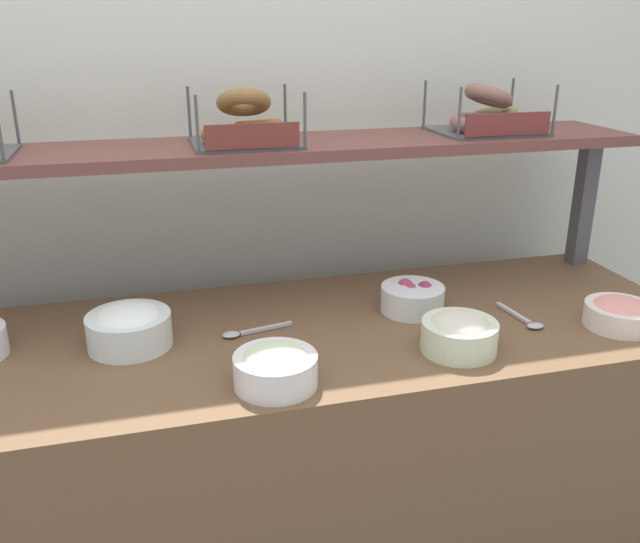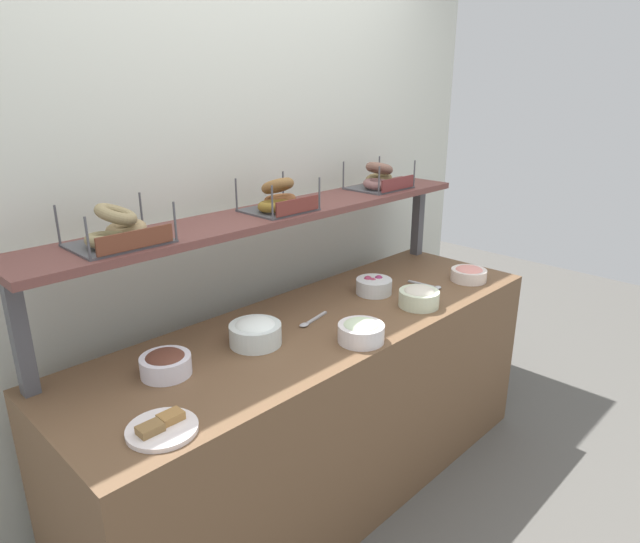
% 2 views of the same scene
% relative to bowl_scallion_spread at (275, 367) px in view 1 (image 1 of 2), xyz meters
% --- Properties ---
extents(back_wall, '(3.45, 0.06, 2.40)m').
position_rel_bowl_scallion_spread_xyz_m(back_wall, '(0.03, 0.79, 0.31)').
color(back_wall, silver).
rests_on(back_wall, ground_plane).
extents(deli_counter, '(2.25, 0.70, 0.85)m').
position_rel_bowl_scallion_spread_xyz_m(deli_counter, '(0.03, 0.24, -0.47)').
color(deli_counter, brown).
rests_on(deli_counter, ground_plane).
extents(shelf_riser_right, '(0.05, 0.05, 0.40)m').
position_rel_bowl_scallion_spread_xyz_m(shelf_riser_right, '(1.09, 0.51, 0.16)').
color(shelf_riser_right, '#4C4C51').
rests_on(shelf_riser_right, deli_counter).
extents(upper_shelf, '(2.21, 0.32, 0.03)m').
position_rel_bowl_scallion_spread_xyz_m(upper_shelf, '(0.03, 0.51, 0.37)').
color(upper_shelf, brown).
rests_on(upper_shelf, shelf_riser_left).
extents(bowl_scallion_spread, '(0.18, 0.18, 0.09)m').
position_rel_bowl_scallion_spread_xyz_m(bowl_scallion_spread, '(0.00, 0.00, 0.00)').
color(bowl_scallion_spread, white).
rests_on(bowl_scallion_spread, deli_counter).
extents(bowl_beet_salad, '(0.17, 0.17, 0.08)m').
position_rel_bowl_scallion_spread_xyz_m(bowl_beet_salad, '(0.43, 0.29, -0.01)').
color(bowl_beet_salad, silver).
rests_on(bowl_beet_salad, deli_counter).
extents(bowl_cream_cheese, '(0.20, 0.20, 0.10)m').
position_rel_bowl_scallion_spread_xyz_m(bowl_cream_cheese, '(-0.30, 0.27, 0.01)').
color(bowl_cream_cheese, white).
rests_on(bowl_cream_cheese, deli_counter).
extents(bowl_potato_salad, '(0.18, 0.18, 0.09)m').
position_rel_bowl_scallion_spread_xyz_m(bowl_potato_salad, '(0.45, 0.05, 0.00)').
color(bowl_potato_salad, silver).
rests_on(bowl_potato_salad, deli_counter).
extents(bowl_lox_spread, '(0.18, 0.18, 0.07)m').
position_rel_bowl_scallion_spread_xyz_m(bowl_lox_spread, '(0.90, 0.06, -0.01)').
color(bowl_lox_spread, silver).
rests_on(bowl_lox_spread, deli_counter).
extents(serving_spoon_near_plate, '(0.18, 0.05, 0.01)m').
position_rel_bowl_scallion_spread_xyz_m(serving_spoon_near_plate, '(-0.02, 0.26, -0.04)').
color(serving_spoon_near_plate, '#B7B7BC').
rests_on(serving_spoon_near_plate, deli_counter).
extents(serving_spoon_by_edge, '(0.05, 0.18, 0.01)m').
position_rel_bowl_scallion_spread_xyz_m(serving_spoon_by_edge, '(0.69, 0.14, -0.04)').
color(serving_spoon_by_edge, '#B7B7BC').
rests_on(serving_spoon_by_edge, deli_counter).
extents(bagel_basket_cinnamon_raisin, '(0.27, 0.25, 0.15)m').
position_rel_bowl_scallion_spread_xyz_m(bagel_basket_cinnamon_raisin, '(0.03, 0.50, 0.43)').
color(bagel_basket_cinnamon_raisin, '#4C4C51').
rests_on(bagel_basket_cinnamon_raisin, upper_shelf).
extents(bagel_basket_poppy, '(0.30, 0.24, 0.15)m').
position_rel_bowl_scallion_spread_xyz_m(bagel_basket_poppy, '(0.73, 0.52, 0.43)').
color(bagel_basket_poppy, '#4C4C51').
rests_on(bagel_basket_poppy, upper_shelf).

